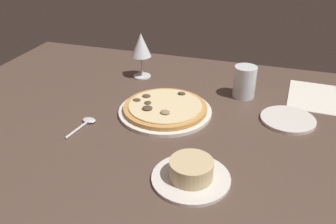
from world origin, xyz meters
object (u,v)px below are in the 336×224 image
object	(u,v)px
side_plate	(288,119)
water_glass	(244,84)
pizza_main	(165,109)
paper_menu	(312,97)
ramekin_on_saucer	(191,173)
spoon	(86,123)
wine_glass_far	(141,46)

from	to	relation	value
side_plate	water_glass	bearing A→B (deg)	-40.46
pizza_main	water_glass	xyz separation A→B (cm)	(-20.15, -17.63, 3.05)
paper_menu	water_glass	bearing A→B (deg)	18.26
ramekin_on_saucer	spoon	xyz separation A→B (cm)	(33.21, -13.97, -1.45)
spoon	water_glass	bearing A→B (deg)	-142.07
ramekin_on_saucer	paper_menu	distance (cm)	56.65
pizza_main	wine_glass_far	distance (cm)	29.12
pizza_main	water_glass	distance (cm)	26.95
paper_menu	spoon	distance (cm)	69.74
ramekin_on_saucer	wine_glass_far	world-z (taller)	wine_glass_far
ramekin_on_saucer	side_plate	world-z (taller)	ramekin_on_saucer
water_glass	side_plate	distance (cm)	18.54
side_plate	paper_menu	world-z (taller)	side_plate
water_glass	side_plate	xyz separation A→B (cm)	(-13.80, 11.77, -3.81)
ramekin_on_saucer	side_plate	xyz separation A→B (cm)	(-19.44, -32.47, -1.46)
side_plate	spoon	distance (cm)	55.81
spoon	side_plate	bearing A→B (deg)	-160.64
pizza_main	side_plate	xyz separation A→B (cm)	(-33.95, -5.86, -0.76)
water_glass	paper_menu	size ratio (longest dim) A/B	0.46
pizza_main	ramekin_on_saucer	size ratio (longest dim) A/B	1.56
pizza_main	ramekin_on_saucer	world-z (taller)	ramekin_on_saucer
wine_glass_far	spoon	xyz separation A→B (cm)	(2.97, 35.09, -10.59)
water_glass	paper_menu	distance (cm)	22.00
ramekin_on_saucer	paper_menu	xyz separation A→B (cm)	(-26.46, -50.06, -1.76)
paper_menu	side_plate	bearing A→B (deg)	70.90
paper_menu	ramekin_on_saucer	bearing A→B (deg)	64.79
water_glass	side_plate	size ratio (longest dim) A/B	0.66
wine_glass_far	paper_menu	size ratio (longest dim) A/B	0.73
wine_glass_far	spoon	bearing A→B (deg)	85.16
wine_glass_far	pizza_main	bearing A→B (deg)	125.03
ramekin_on_saucer	water_glass	world-z (taller)	water_glass
water_glass	wine_glass_far	bearing A→B (deg)	-7.64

